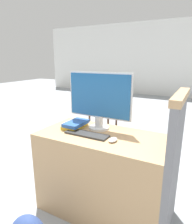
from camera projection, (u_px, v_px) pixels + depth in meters
The scene contains 8 objects.
wall_back at pixel (185, 59), 7.18m from camera, with size 12.00×0.06×2.80m.
desk at pixel (102, 174), 1.83m from camera, with size 1.13×0.58×0.77m.
carrel_divider at pixel (173, 169), 1.50m from camera, with size 0.07×0.59×1.18m.
monitor at pixel (99, 99), 1.81m from camera, with size 0.62×0.19×0.53m.
keyboard at pixel (87, 134), 1.72m from camera, with size 0.39×0.12×0.02m.
mouse at pixel (113, 140), 1.59m from camera, with size 0.06×0.10×0.03m.
book_stack at pixel (75, 125), 1.90m from camera, with size 0.17×0.26×0.06m.
far_chair at pixel (105, 108), 3.79m from camera, with size 0.44×0.44×0.87m.
Camera 1 is at (0.72, -1.16, 1.40)m, focal length 32.00 mm.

